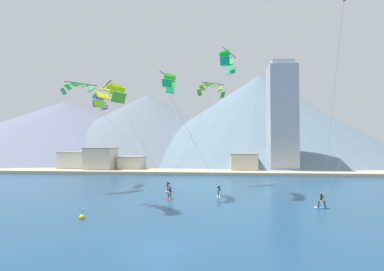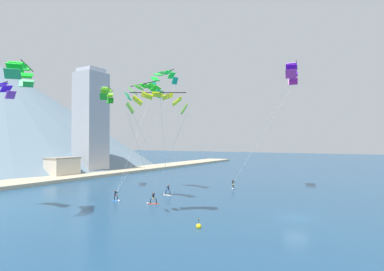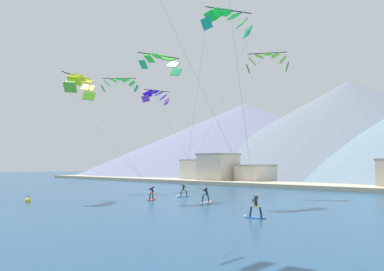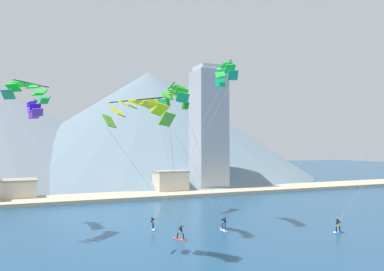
# 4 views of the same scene
# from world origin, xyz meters

# --- Properties ---
(kitesurfer_near_lead) EXTENTS (0.67, 1.75, 1.74)m
(kitesurfer_near_lead) POSITION_xyz_m (3.99, 20.80, 0.53)
(kitesurfer_near_lead) COLOR white
(kitesurfer_near_lead) RESTS_ON ground
(kitesurfer_near_trail) EXTENTS (1.78, 0.92, 1.81)m
(kitesurfer_near_trail) POSITION_xyz_m (15.34, 14.27, 0.56)
(kitesurfer_near_trail) COLOR #337FDB
(kitesurfer_near_trail) RESTS_ON ground
(kitesurfer_mid_center) EXTENTS (0.75, 1.79, 1.67)m
(kitesurfer_mid_center) POSITION_xyz_m (-3.71, 24.17, 0.48)
(kitesurfer_mid_center) COLOR #337FDB
(kitesurfer_mid_center) RESTS_ON ground
(kitesurfer_far_left) EXTENTS (1.21, 1.71, 1.66)m
(kitesurfer_far_left) POSITION_xyz_m (-2.52, 18.68, 0.46)
(kitesurfer_far_left) COLOR #E54C33
(kitesurfer_far_left) RESTS_ON ground
(parafoil_kite_near_lead) EXTENTS (7.58, 6.22, 15.42)m
(parafoil_kite_near_lead) POSITION_xyz_m (-2.64, 20.01, 15.80)
(parafoil_kite_near_lead) COLOR #1EBA66
(parafoil_kite_mid_center) EXTENTS (10.19, 6.10, 19.18)m
(parafoil_kite_mid_center) POSITION_xyz_m (5.19, 22.59, 19.34)
(parafoil_kite_mid_center) COLOR #14AD79
(parafoil_kite_far_left) EXTENTS (8.88, 8.43, 12.82)m
(parafoil_kite_far_left) POSITION_xyz_m (-8.60, 13.03, 13.12)
(parafoil_kite_far_left) COLOR #6FC92B
(parafoil_kite_distant_high_outer) EXTENTS (5.16, 4.01, 2.42)m
(parafoil_kite_distant_high_outer) POSITION_xyz_m (2.68, 33.07, 17.29)
(parafoil_kite_distant_high_outer) COLOR #1D9422
(parafoil_kite_distant_low_drift) EXTENTS (1.86, 5.22, 2.10)m
(parafoil_kite_distant_low_drift) POSITION_xyz_m (-16.93, 30.29, 14.75)
(parafoil_kite_distant_low_drift) COLOR purple
(parafoil_kite_distant_mid_solo) EXTENTS (4.88, 4.97, 1.98)m
(parafoil_kite_distant_mid_solo) POSITION_xyz_m (-17.66, 24.14, 15.99)
(parafoil_kite_distant_mid_solo) COLOR #28A75C
(shoreline_strip) EXTENTS (180.00, 10.00, 0.70)m
(shoreline_strip) POSITION_xyz_m (0.00, 53.13, 0.35)
(shoreline_strip) COLOR #BCAD8E
(shoreline_strip) RESTS_ON ground
(shore_building_harbour_front) EXTENTS (6.08, 6.79, 3.95)m
(shore_building_harbour_front) POSITION_xyz_m (-19.03, 57.61, 1.99)
(shore_building_harbour_front) COLOR beige
(shore_building_harbour_front) RESTS_ON ground
(shore_building_promenade_mid) EXTENTS (6.87, 5.24, 4.86)m
(shore_building_promenade_mid) POSITION_xyz_m (10.26, 56.28, 2.44)
(shore_building_promenade_mid) COLOR beige
(shore_building_promenade_mid) RESTS_ON ground
(highrise_tower) EXTENTS (7.00, 7.00, 28.53)m
(highrise_tower) POSITION_xyz_m (20.25, 58.15, 14.06)
(highrise_tower) COLOR #A8ADB7
(highrise_tower) RESTS_ON ground
(mountain_peak_west_ridge) EXTENTS (112.11, 112.11, 36.65)m
(mountain_peak_west_ridge) POSITION_xyz_m (21.13, 108.82, 18.32)
(mountain_peak_west_ridge) COLOR slate
(mountain_peak_west_ridge) RESTS_ON ground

